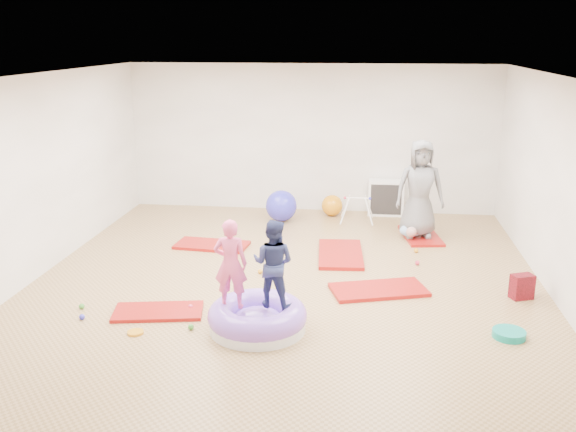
# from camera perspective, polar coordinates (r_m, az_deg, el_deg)

# --- Properties ---
(room) EXTENTS (7.01, 8.01, 2.81)m
(room) POSITION_cam_1_polar(r_m,az_deg,el_deg) (8.40, -0.25, 2.73)
(room) COLOR tan
(room) RESTS_ON ground
(gym_mat_front_left) EXTENTS (1.16, 0.73, 0.04)m
(gym_mat_front_left) POSITION_cam_1_polar(r_m,az_deg,el_deg) (8.12, -11.47, -8.33)
(gym_mat_front_left) COLOR #A8060C
(gym_mat_front_left) RESTS_ON ground
(gym_mat_mid_left) EXTENTS (1.20, 0.68, 0.05)m
(gym_mat_mid_left) POSITION_cam_1_polar(r_m,az_deg,el_deg) (10.46, -6.79, -2.58)
(gym_mat_mid_left) COLOR #A8060C
(gym_mat_mid_left) RESTS_ON ground
(gym_mat_center_back) EXTENTS (0.76, 1.38, 0.06)m
(gym_mat_center_back) POSITION_cam_1_polar(r_m,az_deg,el_deg) (9.98, 4.69, -3.40)
(gym_mat_center_back) COLOR #A8060C
(gym_mat_center_back) RESTS_ON ground
(gym_mat_right) EXTENTS (1.38, 0.97, 0.05)m
(gym_mat_right) POSITION_cam_1_polar(r_m,az_deg,el_deg) (8.68, 8.06, -6.52)
(gym_mat_right) COLOR #A8060C
(gym_mat_right) RESTS_ON ground
(gym_mat_rear_right) EXTENTS (0.73, 1.20, 0.05)m
(gym_mat_rear_right) POSITION_cam_1_polar(r_m,az_deg,el_deg) (11.09, 11.70, -1.73)
(gym_mat_rear_right) COLOR #A8060C
(gym_mat_rear_right) RESTS_ON ground
(inflatable_cushion) EXTENTS (1.15, 1.15, 0.36)m
(inflatable_cushion) POSITION_cam_1_polar(r_m,az_deg,el_deg) (7.51, -2.73, -9.07)
(inflatable_cushion) COLOR white
(inflatable_cushion) RESTS_ON ground
(child_pink) EXTENTS (0.39, 0.26, 1.05)m
(child_pink) POSITION_cam_1_polar(r_m,az_deg,el_deg) (7.27, -5.14, -3.89)
(child_pink) COLOR #F0538B
(child_pink) RESTS_ON inflatable_cushion
(child_navy) EXTENTS (0.57, 0.49, 1.03)m
(child_navy) POSITION_cam_1_polar(r_m,az_deg,el_deg) (7.29, -1.33, -3.86)
(child_navy) COLOR navy
(child_navy) RESTS_ON inflatable_cushion
(adult_caregiver) EXTENTS (0.84, 0.60, 1.62)m
(adult_caregiver) POSITION_cam_1_polar(r_m,az_deg,el_deg) (10.80, 11.64, 2.40)
(adult_caregiver) COLOR slate
(adult_caregiver) RESTS_ON gym_mat_rear_right
(infant) EXTENTS (0.37, 0.38, 0.22)m
(infant) POSITION_cam_1_polar(r_m,az_deg,el_deg) (10.87, 10.86, -1.30)
(infant) COLOR #90B6E9
(infant) RESTS_ON gym_mat_rear_right
(ball_pit_balls) EXTENTS (4.37, 3.18, 0.07)m
(ball_pit_balls) POSITION_cam_1_polar(r_m,az_deg,el_deg) (8.63, -3.68, -6.46)
(ball_pit_balls) COLOR orange
(ball_pit_balls) RESTS_ON ground
(exercise_ball_blue) EXTENTS (0.57, 0.57, 0.57)m
(exercise_ball_blue) POSITION_cam_1_polar(r_m,az_deg,el_deg) (11.74, -0.60, 0.91)
(exercise_ball_blue) COLOR #3332D5
(exercise_ball_blue) RESTS_ON ground
(exercise_ball_orange) EXTENTS (0.40, 0.40, 0.40)m
(exercise_ball_orange) POSITION_cam_1_polar(r_m,az_deg,el_deg) (12.14, 3.94, 0.94)
(exercise_ball_orange) COLOR orange
(exercise_ball_orange) RESTS_ON ground
(infant_play_gym) EXTENTS (0.61, 0.58, 0.46)m
(infant_play_gym) POSITION_cam_1_polar(r_m,az_deg,el_deg) (11.73, 6.17, 0.92)
(infant_play_gym) COLOR white
(infant_play_gym) RESTS_ON ground
(cube_shelf) EXTENTS (0.67, 0.33, 0.67)m
(cube_shelf) POSITION_cam_1_polar(r_m,az_deg,el_deg) (12.28, 8.69, 1.62)
(cube_shelf) COLOR white
(cube_shelf) RESTS_ON ground
(balance_disc) EXTENTS (0.37, 0.37, 0.08)m
(balance_disc) POSITION_cam_1_polar(r_m,az_deg,el_deg) (7.78, 19.05, -9.88)
(balance_disc) COLOR #0A867D
(balance_disc) RESTS_ON ground
(backpack) EXTENTS (0.32, 0.26, 0.32)m
(backpack) POSITION_cam_1_polar(r_m,az_deg,el_deg) (8.87, 20.08, -5.92)
(backpack) COLOR #A20A1B
(backpack) RESTS_ON ground
(yellow_toy) EXTENTS (0.19, 0.19, 0.03)m
(yellow_toy) POSITION_cam_1_polar(r_m,az_deg,el_deg) (7.67, -13.41, -10.04)
(yellow_toy) COLOR orange
(yellow_toy) RESTS_ON ground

